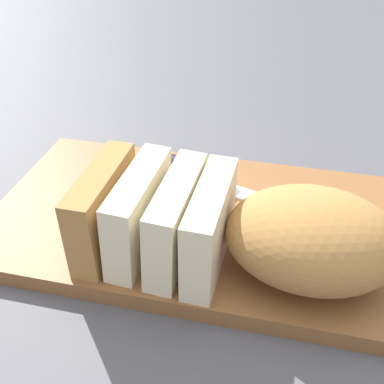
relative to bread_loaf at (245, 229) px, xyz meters
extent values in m
plane|color=#4C4C51|center=(0.06, -0.06, -0.06)|extent=(3.00, 3.00, 0.00)
cube|color=brown|center=(0.06, -0.06, -0.05)|extent=(0.43, 0.25, 0.02)
ellipsoid|color=#A8753D|center=(-0.06, 0.00, 0.00)|extent=(0.16, 0.12, 0.08)
cube|color=beige|center=(0.03, 0.00, 0.00)|extent=(0.03, 0.12, 0.08)
cube|color=beige|center=(0.07, 0.00, 0.00)|extent=(0.03, 0.12, 0.08)
cube|color=beige|center=(0.10, 0.00, 0.00)|extent=(0.03, 0.12, 0.08)
cube|color=#A8753D|center=(0.14, 0.00, 0.00)|extent=(0.03, 0.12, 0.08)
cube|color=silver|center=(-0.05, -0.09, -0.04)|extent=(0.19, 0.08, 0.00)
cylinder|color=black|center=(0.08, -0.13, -0.03)|extent=(0.07, 0.04, 0.02)
cube|color=silver|center=(0.05, -0.12, -0.03)|extent=(0.03, 0.03, 0.02)
sphere|color=#996633|center=(-0.01, -0.05, -0.04)|extent=(0.01, 0.01, 0.01)
sphere|color=#996633|center=(0.08, -0.04, -0.04)|extent=(0.01, 0.01, 0.01)
camera|label=1|loc=(-0.03, 0.32, 0.27)|focal=43.40mm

